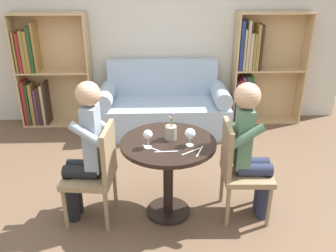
{
  "coord_description": "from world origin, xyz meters",
  "views": [
    {
      "loc": [
        -0.1,
        -2.69,
        2.1
      ],
      "look_at": [
        0.0,
        0.05,
        0.86
      ],
      "focal_mm": 38.0,
      "sensor_mm": 36.0,
      "label": 1
    }
  ],
  "objects": [
    {
      "name": "ground_plane",
      "position": [
        0.0,
        0.0,
        0.0
      ],
      "size": [
        16.0,
        16.0,
        0.0
      ],
      "primitive_type": "plane",
      "color": "brown"
    },
    {
      "name": "back_wall",
      "position": [
        0.0,
        2.28,
        1.35
      ],
      "size": [
        5.2,
        0.05,
        2.7
      ],
      "color": "beige",
      "rests_on": "ground_plane"
    },
    {
      "name": "round_table",
      "position": [
        0.0,
        0.0,
        0.56
      ],
      "size": [
        0.82,
        0.82,
        0.74
      ],
      "color": "black",
      "rests_on": "ground_plane"
    },
    {
      "name": "couch",
      "position": [
        0.0,
        1.86,
        0.31
      ],
      "size": [
        1.74,
        0.8,
        0.92
      ],
      "color": "#9EB2C6",
      "rests_on": "ground_plane"
    },
    {
      "name": "bookshelf_left",
      "position": [
        -1.63,
        2.13,
        0.72
      ],
      "size": [
        0.99,
        0.28,
        1.55
      ],
      "color": "tan",
      "rests_on": "ground_plane"
    },
    {
      "name": "bookshelf_right",
      "position": [
        1.33,
        2.12,
        0.75
      ],
      "size": [
        0.99,
        0.28,
        1.55
      ],
      "color": "tan",
      "rests_on": "ground_plane"
    },
    {
      "name": "chair_left",
      "position": [
        -0.62,
        -0.04,
        0.49
      ],
      "size": [
        0.46,
        0.46,
        0.9
      ],
      "rotation": [
        0.0,
        0.0,
        -1.68
      ],
      "color": "#937A56",
      "rests_on": "ground_plane"
    },
    {
      "name": "chair_right",
      "position": [
        0.62,
        -0.03,
        0.49
      ],
      "size": [
        0.43,
        0.43,
        0.9
      ],
      "rotation": [
        0.0,
        0.0,
        1.53
      ],
      "color": "#937A56",
      "rests_on": "ground_plane"
    },
    {
      "name": "person_left",
      "position": [
        -0.7,
        -0.03,
        0.68
      ],
      "size": [
        0.44,
        0.37,
        1.28
      ],
      "rotation": [
        0.0,
        0.0,
        -1.68
      ],
      "color": "black",
      "rests_on": "ground_plane"
    },
    {
      "name": "person_right",
      "position": [
        0.7,
        -0.04,
        0.68
      ],
      "size": [
        0.43,
        0.35,
        1.26
      ],
      "rotation": [
        0.0,
        0.0,
        1.53
      ],
      "color": "#282D47",
      "rests_on": "ground_plane"
    },
    {
      "name": "wine_glass_left",
      "position": [
        -0.17,
        -0.11,
        0.85
      ],
      "size": [
        0.08,
        0.08,
        0.16
      ],
      "color": "white",
      "rests_on": "round_table"
    },
    {
      "name": "wine_glass_right",
      "position": [
        0.18,
        -0.08,
        0.84
      ],
      "size": [
        0.09,
        0.09,
        0.15
      ],
      "color": "white",
      "rests_on": "round_table"
    },
    {
      "name": "flower_vase",
      "position": [
        0.02,
        0.05,
        0.81
      ],
      "size": [
        0.1,
        0.1,
        0.25
      ],
      "color": "#9E9384",
      "rests_on": "round_table"
    },
    {
      "name": "knife_left_setting",
      "position": [
        -0.14,
        -0.12,
        0.74
      ],
      "size": [
        0.16,
        0.13,
        0.0
      ],
      "color": "silver",
      "rests_on": "round_table"
    },
    {
      "name": "fork_left_setting",
      "position": [
        0.18,
        -0.19,
        0.74
      ],
      "size": [
        0.16,
        0.12,
        0.0
      ],
      "color": "silver",
      "rests_on": "round_table"
    },
    {
      "name": "knife_right_setting",
      "position": [
        0.25,
        -0.19,
        0.74
      ],
      "size": [
        0.08,
        0.18,
        0.0
      ],
      "color": "silver",
      "rests_on": "round_table"
    },
    {
      "name": "fork_right_setting",
      "position": [
        -0.02,
        -0.18,
        0.74
      ],
      "size": [
        0.19,
        0.02,
        0.0
      ],
      "color": "silver",
      "rests_on": "round_table"
    }
  ]
}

